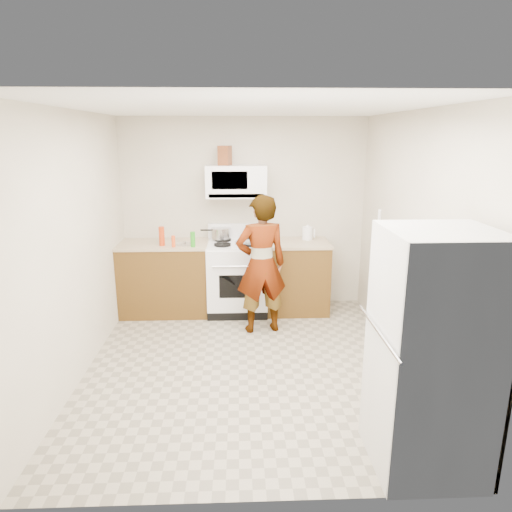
{
  "coord_description": "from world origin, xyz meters",
  "views": [
    {
      "loc": [
        -0.07,
        -4.21,
        2.27
      ],
      "look_at": [
        0.11,
        0.55,
        1.0
      ],
      "focal_mm": 32.0,
      "sensor_mm": 36.0,
      "label": 1
    }
  ],
  "objects_px": {
    "person": "(261,265)",
    "microwave": "(236,181)",
    "kettle": "(307,233)",
    "saucepan": "(221,233)",
    "gas_range": "(237,276)",
    "fridge": "(431,354)"
  },
  "relations": [
    {
      "from": "person",
      "to": "microwave",
      "type": "bearing_deg",
      "value": -80.85
    },
    {
      "from": "kettle",
      "to": "saucepan",
      "type": "relative_size",
      "value": 0.66
    },
    {
      "from": "gas_range",
      "to": "kettle",
      "type": "bearing_deg",
      "value": 8.52
    },
    {
      "from": "person",
      "to": "fridge",
      "type": "xyz_separation_m",
      "value": [
        1.03,
        -2.32,
        0.03
      ]
    },
    {
      "from": "microwave",
      "to": "kettle",
      "type": "relative_size",
      "value": 4.65
    },
    {
      "from": "microwave",
      "to": "saucepan",
      "type": "relative_size",
      "value": 3.09
    },
    {
      "from": "microwave",
      "to": "saucepan",
      "type": "height_order",
      "value": "microwave"
    },
    {
      "from": "person",
      "to": "saucepan",
      "type": "bearing_deg",
      "value": -69.65
    },
    {
      "from": "microwave",
      "to": "kettle",
      "type": "bearing_deg",
      "value": 0.7
    },
    {
      "from": "fridge",
      "to": "kettle",
      "type": "distance_m",
      "value": 3.12
    },
    {
      "from": "gas_range",
      "to": "microwave",
      "type": "bearing_deg",
      "value": 90.0
    },
    {
      "from": "fridge",
      "to": "person",
      "type": "bearing_deg",
      "value": 113.51
    },
    {
      "from": "kettle",
      "to": "person",
      "type": "bearing_deg",
      "value": -142.39
    },
    {
      "from": "microwave",
      "to": "person",
      "type": "distance_m",
      "value": 1.2
    },
    {
      "from": "saucepan",
      "to": "gas_range",
      "type": "bearing_deg",
      "value": -38.44
    },
    {
      "from": "kettle",
      "to": "saucepan",
      "type": "height_order",
      "value": "kettle"
    },
    {
      "from": "gas_range",
      "to": "person",
      "type": "height_order",
      "value": "person"
    },
    {
      "from": "person",
      "to": "saucepan",
      "type": "distance_m",
      "value": 0.95
    },
    {
      "from": "person",
      "to": "fridge",
      "type": "distance_m",
      "value": 2.54
    },
    {
      "from": "gas_range",
      "to": "kettle",
      "type": "distance_m",
      "value": 1.08
    },
    {
      "from": "microwave",
      "to": "person",
      "type": "bearing_deg",
      "value": -69.59
    },
    {
      "from": "person",
      "to": "fridge",
      "type": "bearing_deg",
      "value": 102.58
    }
  ]
}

